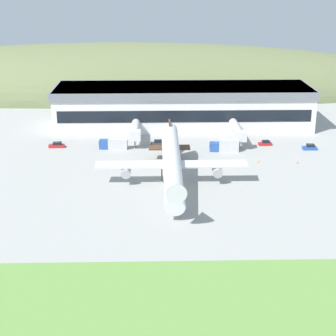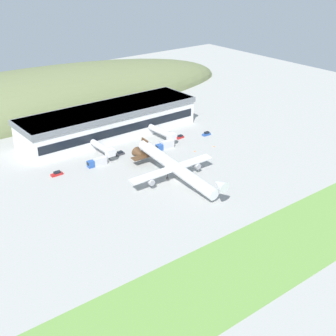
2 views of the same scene
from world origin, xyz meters
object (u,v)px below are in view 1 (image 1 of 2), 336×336
cargo_airplane (172,163)px  service_car_1 (57,145)px  service_car_3 (158,143)px  traffic_cone_1 (259,161)px  jetway_0 (135,130)px  fuel_truck (114,144)px  box_truck (225,146)px  service_car_0 (265,143)px  service_car_2 (310,147)px  terminal_building (183,104)px  jetway_1 (237,130)px  traffic_cone_0 (298,162)px

cargo_airplane → service_car_1: cargo_airplane is taller
service_car_3 → traffic_cone_1: 31.55m
jetway_0 → fuel_truck: jetway_0 is taller
service_car_1 → box_truck: size_ratio=0.53×
fuel_truck → cargo_airplane: bearing=-61.8°
service_car_0 → service_car_2: (11.86, -4.70, 0.09)m
terminal_building → service_car_0: terminal_building is taller
fuel_truck → jetway_1: bearing=7.0°
service_car_2 → cargo_airplane: bearing=-146.4°
service_car_0 → service_car_2: size_ratio=0.99×
jetway_1 → traffic_cone_0: size_ratio=29.37×
traffic_cone_0 → service_car_2: bearing=61.8°
terminal_building → service_car_3: bearing=-111.5°
fuel_truck → box_truck: bearing=-5.7°
jetway_1 → service_car_0: size_ratio=4.31×
jetway_1 → fuel_truck: jetway_1 is taller
service_car_2 → traffic_cone_0: (-6.41, -11.97, -0.41)m
traffic_cone_0 → terminal_building: bearing=126.0°
service_car_0 → service_car_3: (-31.51, 0.96, 0.04)m
service_car_1 → fuel_truck: fuel_truck is taller
traffic_cone_0 → box_truck: bearing=147.9°
service_car_3 → fuel_truck: fuel_truck is taller
service_car_3 → box_truck: 20.08m
box_truck → service_car_2: bearing=1.6°
service_car_0 → service_car_3: bearing=178.3°
fuel_truck → traffic_cone_0: (49.52, -14.40, -1.12)m
jetway_1 → service_car_3: bearing=-177.1°
jetway_0 → service_car_1: bearing=-171.2°
service_car_1 → fuel_truck: size_ratio=0.55×
jetway_0 → traffic_cone_0: bearing=-24.3°
service_car_3 → jetway_1: bearing=2.9°
traffic_cone_1 → service_car_2: bearing=33.5°
service_car_0 → box_truck: 13.63m
terminal_building → service_car_0: (23.01, -22.56, -6.86)m
jetway_1 → fuel_truck: size_ratio=2.08×
terminal_building → service_car_3: 24.20m
service_car_2 → traffic_cone_0: bearing=-118.2°
terminal_building → traffic_cone_0: bearing=-54.0°
terminal_building → service_car_3: size_ratio=20.51×
cargo_airplane → fuel_truck: size_ratio=6.30×
jetway_1 → service_car_0: 8.96m
cargo_airplane → service_car_0: cargo_airplane is taller
service_car_1 → cargo_airplane: bearing=-43.8°
jetway_0 → fuel_truck: (-6.07, -5.24, -2.59)m
jetway_0 → traffic_cone_0: 47.82m
service_car_3 → traffic_cone_0: 40.94m
service_car_2 → fuel_truck: (-55.93, 2.43, 0.71)m
cargo_airplane → traffic_cone_1: size_ratio=88.89×
cargo_airplane → service_car_1: bearing=136.2°
jetway_0 → fuel_truck: 8.43m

